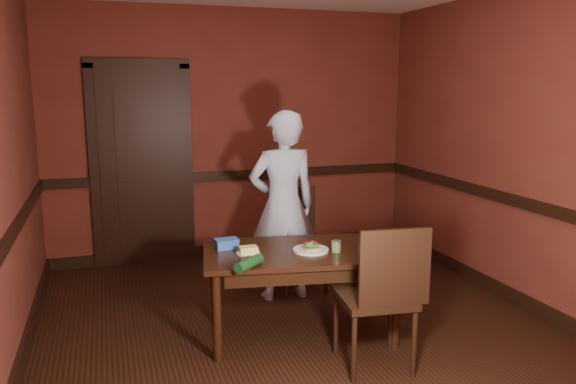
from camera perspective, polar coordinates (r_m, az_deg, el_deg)
floor at (r=4.45m, az=1.45°, el=-14.24°), size 4.00×4.50×0.01m
wall_back at (r=6.22m, az=-5.49°, el=5.85°), size 4.00×0.02×2.70m
wall_front at (r=2.12m, az=22.50°, el=-4.55°), size 4.00×0.02×2.70m
wall_right at (r=5.09m, az=23.30°, el=3.93°), size 0.02×4.50×2.70m
dado_back at (r=6.26m, az=-5.39°, el=1.73°), size 4.00×0.03×0.10m
dado_left at (r=3.97m, az=-26.71°, el=-4.71°), size 0.03×4.50×0.10m
dado_right at (r=5.15m, az=22.80°, el=-1.04°), size 0.03×4.50×0.10m
baseboard_back at (r=6.44m, az=-5.25°, el=-5.67°), size 4.00×0.03×0.12m
baseboard_left at (r=4.25m, az=-25.72°, el=-15.69°), size 0.03×4.50×0.12m
baseboard_right at (r=5.37m, az=22.14°, el=-9.85°), size 0.03×4.50×0.12m
door at (r=6.07m, az=-14.63°, el=2.97°), size 1.05×0.07×2.20m
dining_table at (r=4.31m, az=1.30°, el=-10.18°), size 1.55×1.04×0.67m
chair_far at (r=5.21m, az=1.33°, el=-4.94°), size 0.47×0.47×0.94m
chair_near at (r=3.86m, az=8.79°, el=-10.26°), size 0.52×0.52×1.01m
person at (r=4.93m, az=-0.52°, el=-1.43°), size 0.61×0.40×1.67m
sandwich_plate at (r=4.17m, az=2.33°, el=-5.77°), size 0.26×0.26×0.07m
sauce_jar at (r=4.16m, az=4.92°, el=-5.50°), size 0.07×0.07×0.08m
cheese_saucer at (r=4.11m, az=-4.06°, el=-5.98°), size 0.17×0.17×0.05m
food_tub at (r=4.25m, az=-6.25°, el=-5.23°), size 0.18×0.13×0.07m
wrapped_veg at (r=3.79m, az=-3.97°, el=-7.24°), size 0.24×0.22×0.07m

